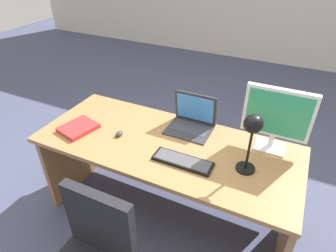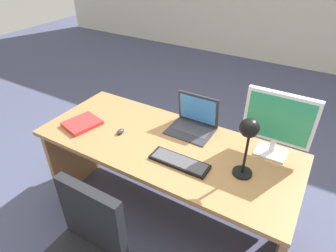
{
  "view_description": "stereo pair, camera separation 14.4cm",
  "coord_description": "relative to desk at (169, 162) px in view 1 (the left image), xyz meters",
  "views": [
    {
      "loc": [
        0.72,
        -1.46,
        1.97
      ],
      "look_at": [
        0.0,
        0.04,
        0.87
      ],
      "focal_mm": 30.84,
      "sensor_mm": 36.0,
      "label": 1
    },
    {
      "loc": [
        0.85,
        -1.39,
        1.97
      ],
      "look_at": [
        0.0,
        0.04,
        0.87
      ],
      "focal_mm": 30.84,
      "sensor_mm": 36.0,
      "label": 2
    }
  ],
  "objects": [
    {
      "name": "ground",
      "position": [
        0.0,
        1.45,
        -0.53
      ],
      "size": [
        12.0,
        12.0,
        0.0
      ],
      "primitive_type": "plane",
      "color": "#474C6B"
    },
    {
      "name": "desk",
      "position": [
        0.0,
        0.0,
        0.0
      ],
      "size": [
        1.85,
        0.77,
        0.75
      ],
      "color": "#9E7042",
      "rests_on": "ground"
    },
    {
      "name": "monitor",
      "position": [
        0.67,
        0.21,
        0.47
      ],
      "size": [
        0.43,
        0.16,
        0.45
      ],
      "color": "silver",
      "rests_on": "desk"
    },
    {
      "name": "laptop",
      "position": [
        0.09,
        0.23,
        0.29
      ],
      "size": [
        0.33,
        0.27,
        0.26
      ],
      "color": "#2D2D33",
      "rests_on": "desk"
    },
    {
      "name": "keyboard",
      "position": [
        0.19,
        -0.19,
        0.23
      ],
      "size": [
        0.39,
        0.13,
        0.02
      ],
      "color": "black",
      "rests_on": "desk"
    },
    {
      "name": "mouse",
      "position": [
        -0.34,
        -0.12,
        0.23
      ],
      "size": [
        0.04,
        0.07,
        0.03
      ],
      "color": "#2D2D33",
      "rests_on": "desk"
    },
    {
      "name": "desk_lamp",
      "position": [
        0.57,
        -0.11,
        0.52
      ],
      "size": [
        0.12,
        0.14,
        0.41
      ],
      "color": "black",
      "rests_on": "desk"
    },
    {
      "name": "book",
      "position": [
        -0.67,
        -0.19,
        0.23
      ],
      "size": [
        0.27,
        0.3,
        0.03
      ],
      "color": "red",
      "rests_on": "desk"
    }
  ]
}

